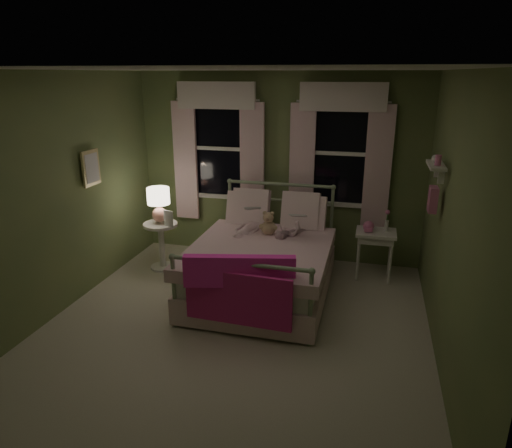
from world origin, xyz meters
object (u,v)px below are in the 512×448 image
(child_left, at_px, (250,205))
(nightstand_left, at_px, (161,239))
(bed, at_px, (263,264))
(nightstand_right, at_px, (376,239))
(child_right, at_px, (293,214))
(teddy_bear, at_px, (268,225))
(table_lamp, at_px, (159,201))

(child_left, xyz_separation_m, nightstand_left, (-1.24, -0.04, -0.56))
(bed, xyz_separation_m, nightstand_right, (1.30, 0.77, 0.17))
(child_right, distance_m, teddy_bear, 0.34)
(nightstand_left, height_order, nightstand_right, same)
(bed, distance_m, nightstand_left, 1.57)
(bed, distance_m, nightstand_right, 1.52)
(bed, bearing_deg, table_lamp, 165.91)
(child_left, bearing_deg, nightstand_right, -155.61)
(bed, xyz_separation_m, child_left, (-0.28, 0.42, 0.59))
(child_left, bearing_deg, child_right, -168.15)
(teddy_bear, bearing_deg, nightstand_left, 175.54)
(child_left, relative_size, nightstand_left, 1.26)
(teddy_bear, bearing_deg, bed, -90.00)
(child_left, height_order, child_right, child_left)
(bed, bearing_deg, teddy_bear, 90.00)
(nightstand_left, bearing_deg, nightstand_right, 7.89)
(teddy_bear, relative_size, nightstand_left, 0.48)
(child_left, relative_size, child_right, 1.21)
(nightstand_left, bearing_deg, bed, -14.09)
(table_lamp, relative_size, nightstand_right, 0.73)
(child_left, distance_m, nightstand_left, 1.36)
(bed, xyz_separation_m, teddy_bear, (-0.00, 0.26, 0.41))
(child_left, relative_size, table_lamp, 1.74)
(table_lamp, bearing_deg, bed, -14.09)
(child_right, height_order, nightstand_left, child_right)
(nightstand_right, bearing_deg, bed, -149.22)
(nightstand_left, bearing_deg, child_left, 1.84)
(bed, height_order, teddy_bear, bed)
(table_lamp, bearing_deg, teddy_bear, -4.46)
(nightstand_left, xyz_separation_m, nightstand_right, (2.82, 0.39, 0.13))
(child_left, xyz_separation_m, table_lamp, (-1.24, -0.04, -0.02))
(table_lamp, bearing_deg, nightstand_left, 0.00)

